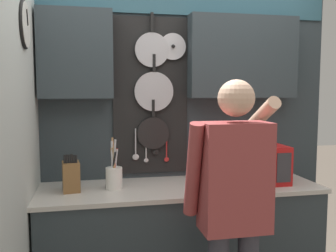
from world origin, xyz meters
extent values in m
cube|color=#2D383D|center=(0.00, 0.00, 0.45)|extent=(1.96, 0.60, 0.90)
cube|color=beige|center=(0.00, 0.00, 0.91)|extent=(1.99, 0.63, 0.03)
cube|color=#2D383D|center=(0.00, 0.32, 1.20)|extent=(2.56, 0.04, 2.40)
cube|color=#2D5666|center=(0.00, 0.29, 2.29)|extent=(2.52, 0.02, 0.22)
cube|color=#2D383D|center=(-0.72, 0.22, 1.86)|extent=(0.52, 0.16, 0.63)
cube|color=#2D383D|center=(0.55, 0.22, 1.86)|extent=(0.86, 0.16, 0.63)
cube|color=black|center=(-0.17, 0.29, 1.56)|extent=(0.58, 0.01, 1.19)
cylinder|color=#B7B7BC|center=(-0.16, 0.26, 1.91)|extent=(0.26, 0.02, 0.26)
cube|color=black|center=(-0.16, 0.26, 2.11)|extent=(0.02, 0.02, 0.15)
cylinder|color=#B7B7BC|center=(-0.15, 0.26, 1.59)|extent=(0.30, 0.02, 0.30)
cube|color=black|center=(-0.15, 0.26, 1.81)|extent=(0.02, 0.02, 0.13)
cylinder|color=black|center=(-0.15, 0.26, 1.28)|extent=(0.25, 0.02, 0.25)
cube|color=black|center=(-0.15, 0.26, 1.47)|extent=(0.02, 0.02, 0.13)
cylinder|color=silver|center=(0.00, 0.26, 1.93)|extent=(0.20, 0.01, 0.20)
sphere|color=black|center=(0.00, 0.25, 1.93)|extent=(0.03, 0.03, 0.03)
cylinder|color=silver|center=(-0.29, 0.26, 1.21)|extent=(0.01, 0.01, 0.20)
ellipsoid|color=silver|center=(-0.29, 0.26, 1.10)|extent=(0.05, 0.01, 0.05)
cylinder|color=silver|center=(-0.21, 0.26, 1.20)|extent=(0.01, 0.01, 0.24)
ellipsoid|color=silver|center=(-0.21, 0.26, 1.07)|extent=(0.04, 0.01, 0.03)
cylinder|color=black|center=(-0.13, 0.26, 1.23)|extent=(0.01, 0.01, 0.17)
ellipsoid|color=black|center=(-0.13, 0.26, 1.13)|extent=(0.05, 0.01, 0.04)
cylinder|color=red|center=(-0.05, 0.26, 1.20)|extent=(0.01, 0.01, 0.24)
ellipsoid|color=red|center=(-0.05, 0.26, 1.07)|extent=(0.04, 0.01, 0.03)
cube|color=silver|center=(-1.01, -0.40, 1.20)|extent=(0.04, 1.60, 2.40)
cylinder|color=white|center=(-0.98, -0.22, 1.98)|extent=(0.02, 0.26, 0.26)
torus|color=black|center=(-0.99, -0.22, 1.98)|extent=(0.02, 0.28, 0.28)
cube|color=black|center=(-0.97, -0.21, 2.03)|extent=(0.01, 0.04, 0.09)
cube|color=red|center=(0.53, 0.01, 1.06)|extent=(0.49, 0.40, 0.28)
cube|color=black|center=(0.48, -0.19, 1.06)|extent=(0.27, 0.01, 0.17)
cube|color=#333338|center=(0.70, -0.19, 1.06)|extent=(0.11, 0.01, 0.21)
cube|color=brown|center=(-0.76, 0.01, 1.02)|extent=(0.13, 0.16, 0.20)
cylinder|color=black|center=(-0.79, -0.02, 1.15)|extent=(0.02, 0.03, 0.06)
cylinder|color=black|center=(-0.78, -0.02, 1.15)|extent=(0.02, 0.03, 0.06)
cylinder|color=black|center=(-0.77, -0.02, 1.15)|extent=(0.02, 0.03, 0.06)
cylinder|color=black|center=(-0.75, -0.02, 1.15)|extent=(0.02, 0.02, 0.06)
cylinder|color=black|center=(-0.74, -0.02, 1.15)|extent=(0.02, 0.03, 0.05)
cylinder|color=black|center=(-0.72, -0.02, 1.15)|extent=(0.02, 0.02, 0.05)
cylinder|color=white|center=(-0.47, 0.01, 1.00)|extent=(0.11, 0.11, 0.15)
cylinder|color=red|center=(-0.46, 0.02, 1.10)|extent=(0.05, 0.06, 0.22)
cylinder|color=silver|center=(-0.46, 0.02, 1.09)|extent=(0.04, 0.02, 0.22)
cylinder|color=black|center=(-0.48, -0.01, 1.09)|extent=(0.05, 0.05, 0.20)
cylinder|color=tan|center=(-0.47, 0.01, 1.10)|extent=(0.02, 0.04, 0.23)
cylinder|color=tan|center=(-0.48, 0.01, 1.10)|extent=(0.03, 0.02, 0.23)
cylinder|color=silver|center=(-0.47, 0.00, 1.13)|extent=(0.03, 0.06, 0.29)
cylinder|color=tan|center=(-0.47, 0.00, 1.13)|extent=(0.03, 0.06, 0.30)
cylinder|color=silver|center=(-0.48, 0.00, 1.12)|extent=(0.02, 0.04, 0.27)
cube|color=#993D3D|center=(0.16, -0.62, 1.12)|extent=(0.38, 0.22, 0.61)
sphere|color=#DBAD8E|center=(0.16, -0.62, 1.56)|extent=(0.20, 0.20, 0.20)
cylinder|color=#993D3D|center=(-0.07, -0.59, 1.17)|extent=(0.08, 0.21, 0.55)
cylinder|color=#DBAD8E|center=(0.39, -0.38, 1.41)|extent=(0.08, 0.52, 0.33)
camera|label=1|loc=(-0.62, -2.55, 1.61)|focal=40.00mm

